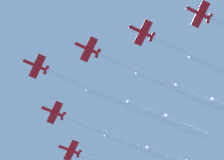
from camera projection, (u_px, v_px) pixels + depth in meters
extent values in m
cylinder|color=red|center=(36.00, 66.00, 169.25)|extent=(5.55, 8.55, 1.38)
cone|color=white|center=(22.00, 60.00, 167.98)|extent=(1.78, 1.77, 1.31)
cylinder|color=black|center=(49.00, 71.00, 170.45)|extent=(1.20, 1.03, 1.04)
ellipsoid|color=black|center=(30.00, 63.00, 169.20)|extent=(1.73, 2.11, 0.88)
cube|color=red|center=(37.00, 66.00, 169.34)|extent=(8.35, 6.24, 2.70)
cube|color=white|center=(42.00, 56.00, 168.60)|extent=(1.72, 2.35, 0.31)
cube|color=white|center=(33.00, 76.00, 170.22)|extent=(1.72, 2.35, 0.31)
cube|color=red|center=(46.00, 70.00, 170.21)|extent=(3.23, 2.45, 1.07)
cube|color=white|center=(46.00, 69.00, 171.11)|extent=(1.28, 1.56, 1.85)
cylinder|color=white|center=(70.00, 80.00, 172.44)|extent=(9.92, 16.10, 1.76)
cylinder|color=white|center=(110.00, 98.00, 176.32)|extent=(10.69, 16.52, 2.64)
cylinder|color=white|center=(148.00, 113.00, 180.06)|extent=(11.46, 16.95, 3.52)
cylinder|color=white|center=(185.00, 127.00, 183.79)|extent=(12.23, 17.37, 4.40)
cylinder|color=red|center=(87.00, 49.00, 165.21)|extent=(5.55, 8.57, 1.40)
cone|color=white|center=(73.00, 42.00, 163.93)|extent=(1.79, 1.78, 1.33)
cylinder|color=black|center=(100.00, 54.00, 166.41)|extent=(1.21, 1.03, 1.05)
ellipsoid|color=black|center=(82.00, 46.00, 165.15)|extent=(1.74, 2.12, 0.89)
cube|color=red|center=(89.00, 49.00, 165.29)|extent=(8.30, 6.20, 2.89)
cube|color=white|center=(94.00, 39.00, 164.64)|extent=(1.71, 2.35, 0.32)
cube|color=white|center=(84.00, 60.00, 166.08)|extent=(1.71, 2.35, 0.32)
cube|color=red|center=(98.00, 53.00, 166.16)|extent=(3.21, 2.43, 1.14)
cube|color=white|center=(97.00, 53.00, 167.07)|extent=(1.32, 1.58, 1.83)
cylinder|color=white|center=(121.00, 64.00, 168.32)|extent=(9.54, 15.44, 1.78)
cylinder|color=white|center=(158.00, 81.00, 172.04)|extent=(10.32, 15.87, 2.67)
cylinder|color=white|center=(195.00, 96.00, 175.62)|extent=(11.10, 16.29, 3.56)
cylinder|color=red|center=(53.00, 112.00, 177.69)|extent=(5.54, 8.57, 1.40)
cone|color=white|center=(40.00, 107.00, 176.41)|extent=(1.79, 1.78, 1.33)
cylinder|color=black|center=(66.00, 117.00, 178.90)|extent=(1.21, 1.03, 1.05)
ellipsoid|color=black|center=(48.00, 109.00, 177.63)|extent=(1.73, 2.12, 0.89)
cube|color=red|center=(55.00, 113.00, 177.78)|extent=(8.31, 6.20, 2.85)
cube|color=white|center=(59.00, 103.00, 177.12)|extent=(1.71, 2.35, 0.32)
cube|color=white|center=(50.00, 122.00, 178.58)|extent=(1.71, 2.35, 0.32)
cube|color=red|center=(63.00, 116.00, 178.65)|extent=(3.21, 2.43, 1.13)
cube|color=white|center=(63.00, 115.00, 179.55)|extent=(1.31, 1.58, 1.84)
cylinder|color=white|center=(88.00, 126.00, 181.09)|extent=(10.73, 17.66, 1.78)
cylinder|color=white|center=(129.00, 143.00, 185.38)|extent=(11.51, 18.09, 2.67)
cylinder|color=white|center=(168.00, 158.00, 189.53)|extent=(12.29, 18.52, 3.56)
cylinder|color=red|center=(142.00, 32.00, 160.48)|extent=(5.56, 8.55, 1.39)
cone|color=white|center=(128.00, 25.00, 159.21)|extent=(1.79, 1.78, 1.32)
cylinder|color=black|center=(155.00, 38.00, 161.68)|extent=(1.20, 1.03, 1.04)
ellipsoid|color=black|center=(136.00, 29.00, 160.43)|extent=(1.74, 2.12, 0.89)
cube|color=red|center=(143.00, 33.00, 160.57)|extent=(8.32, 6.23, 2.79)
cube|color=white|center=(149.00, 22.00, 159.87)|extent=(1.72, 2.35, 0.32)
cube|color=white|center=(138.00, 44.00, 161.41)|extent=(1.72, 2.35, 0.32)
cube|color=red|center=(152.00, 37.00, 161.44)|extent=(3.22, 2.44, 1.11)
cube|color=white|center=(151.00, 36.00, 162.34)|extent=(1.30, 1.57, 1.84)
cylinder|color=white|center=(174.00, 47.00, 163.51)|extent=(9.28, 14.88, 1.77)
cylinder|color=white|center=(210.00, 65.00, 167.08)|extent=(10.06, 15.31, 2.66)
cylinder|color=red|center=(70.00, 150.00, 187.99)|extent=(5.66, 8.52, 1.40)
cone|color=white|center=(57.00, 145.00, 186.75)|extent=(1.79, 1.79, 1.33)
cylinder|color=black|center=(81.00, 154.00, 189.16)|extent=(1.21, 1.04, 1.05)
ellipsoid|color=black|center=(65.00, 148.00, 187.95)|extent=(1.75, 2.12, 0.89)
cube|color=red|center=(71.00, 151.00, 188.08)|extent=(8.29, 6.30, 2.84)
cube|color=white|center=(75.00, 142.00, 187.39)|extent=(1.74, 2.34, 0.32)
cube|color=white|center=(67.00, 160.00, 188.90)|extent=(1.74, 2.34, 0.32)
cube|color=red|center=(79.00, 154.00, 188.92)|extent=(3.21, 2.47, 1.13)
cube|color=white|center=(79.00, 153.00, 189.82)|extent=(1.32, 1.58, 1.84)
cylinder|color=red|center=(199.00, 13.00, 156.34)|extent=(5.65, 8.53, 1.41)
cone|color=white|center=(185.00, 7.00, 155.10)|extent=(1.80, 1.79, 1.34)
cylinder|color=black|center=(212.00, 20.00, 157.51)|extent=(1.21, 1.04, 1.06)
ellipsoid|color=black|center=(193.00, 11.00, 156.30)|extent=(1.76, 2.12, 0.90)
cube|color=red|center=(201.00, 14.00, 156.43)|extent=(8.25, 6.26, 2.99)
cube|color=white|center=(206.00, 3.00, 155.81)|extent=(1.73, 2.34, 0.33)
cube|color=white|center=(195.00, 25.00, 157.18)|extent=(1.73, 2.34, 0.33)
cube|color=red|center=(209.00, 18.00, 157.27)|extent=(3.19, 2.45, 1.18)
cube|color=white|center=(208.00, 18.00, 158.18)|extent=(1.35, 1.59, 1.83)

